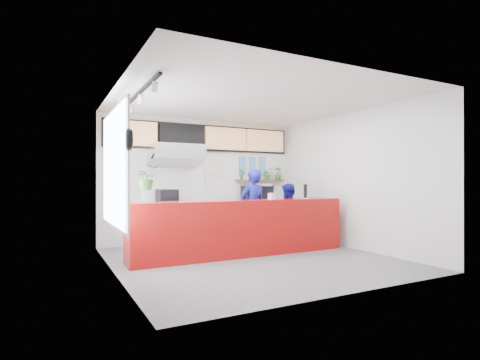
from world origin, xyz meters
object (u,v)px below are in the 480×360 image
object	(u,v)px
espresso_machine	(257,194)
pepper_mill	(305,191)
service_counter	(242,228)
staff_center	(253,209)
panini_oven	(167,198)
staff_right	(288,214)

from	to	relation	value
espresso_machine	pepper_mill	xyz separation A→B (m)	(0.10, -1.88, 0.13)
service_counter	staff_center	bearing A→B (deg)	46.11
staff_center	pepper_mill	xyz separation A→B (m)	(0.91, -0.68, 0.39)
service_counter	espresso_machine	bearing A→B (deg)	52.36
panini_oven	staff_center	bearing A→B (deg)	-37.31
staff_right	service_counter	bearing A→B (deg)	-16.03
panini_oven	staff_center	xyz separation A→B (m)	(1.58, -1.20, -0.22)
service_counter	panini_oven	distance (m)	2.13
espresso_machine	pepper_mill	size ratio (longest dim) A/B	2.44
service_counter	panini_oven	bearing A→B (deg)	119.20
panini_oven	espresso_machine	world-z (taller)	espresso_machine
panini_oven	espresso_machine	size ratio (longest dim) A/B	0.60
espresso_machine	pepper_mill	world-z (taller)	pepper_mill
service_counter	staff_right	bearing A→B (deg)	22.11
panini_oven	espresso_machine	distance (m)	2.39
service_counter	espresso_machine	distance (m)	2.35
panini_oven	staff_right	distance (m)	2.81
espresso_machine	staff_center	size ratio (longest dim) A/B	0.41
espresso_machine	staff_right	xyz separation A→B (m)	(0.12, -1.19, -0.42)
panini_oven	pepper_mill	xyz separation A→B (m)	(2.50, -1.88, 0.17)
panini_oven	staff_right	xyz separation A→B (m)	(2.51, -1.19, -0.38)
service_counter	panini_oven	world-z (taller)	panini_oven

